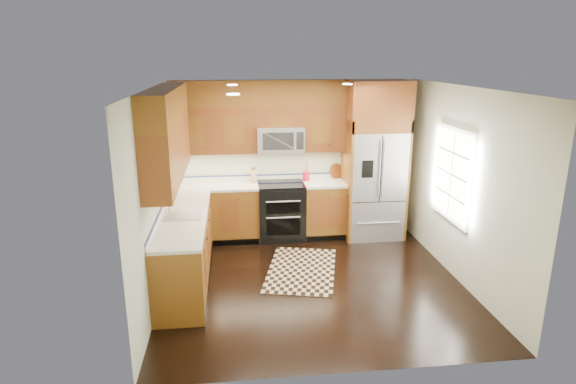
{
  "coord_description": "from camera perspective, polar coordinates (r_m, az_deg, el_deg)",
  "views": [
    {
      "loc": [
        -1.02,
        -5.93,
        2.99
      ],
      "look_at": [
        -0.26,
        0.6,
        1.11
      ],
      "focal_mm": 30.0,
      "sensor_mm": 36.0,
      "label": 1
    }
  ],
  "objects": [
    {
      "name": "wall_right",
      "position": [
        6.86,
        19.71,
        0.79
      ],
      "size": [
        0.02,
        4.0,
        2.6
      ],
      "primitive_type": "cube",
      "color": "silver",
      "rests_on": "ground"
    },
    {
      "name": "sink_faucet",
      "position": [
        6.51,
        -12.63,
        -2.27
      ],
      "size": [
        0.54,
        0.44,
        0.37
      ],
      "color": "#B2B2B7",
      "rests_on": "countertop"
    },
    {
      "name": "knife_block",
      "position": [
        8.04,
        -4.09,
        1.93
      ],
      "size": [
        0.1,
        0.13,
        0.25
      ],
      "color": "#A48650",
      "rests_on": "countertop"
    },
    {
      "name": "utensil_crock",
      "position": [
        8.09,
        2.16,
        2.14
      ],
      "size": [
        0.13,
        0.13,
        0.33
      ],
      "color": "#B4162D",
      "rests_on": "countertop"
    },
    {
      "name": "countertop",
      "position": [
        7.24,
        -6.91,
        -0.73
      ],
      "size": [
        2.86,
        3.01,
        0.04
      ],
      "color": "white",
      "rests_on": "base_cabinets"
    },
    {
      "name": "base_cabinets",
      "position": [
        7.29,
        -7.91,
        -4.56
      ],
      "size": [
        2.85,
        3.0,
        0.9
      ],
      "color": "brown",
      "rests_on": "ground"
    },
    {
      "name": "upper_cabinets",
      "position": [
        7.08,
        -7.72,
        8.03
      ],
      "size": [
        2.85,
        3.0,
        1.15
      ],
      "color": "brown",
      "rests_on": "ground"
    },
    {
      "name": "microwave",
      "position": [
        7.88,
        -0.95,
        6.28
      ],
      "size": [
        0.76,
        0.4,
        0.42
      ],
      "color": "#B2B2B7",
      "rests_on": "ground"
    },
    {
      "name": "refrigerator",
      "position": [
        8.08,
        10.21,
        3.71
      ],
      "size": [
        0.98,
        0.75,
        2.6
      ],
      "color": "#B2B2B7",
      "rests_on": "ground"
    },
    {
      "name": "window",
      "position": [
        7.0,
        18.91,
        2.0
      ],
      "size": [
        0.04,
        1.1,
        1.3
      ],
      "color": "white",
      "rests_on": "ground"
    },
    {
      "name": "cutting_board",
      "position": [
        8.31,
        5.7,
        1.71
      ],
      "size": [
        0.34,
        0.34,
        0.02
      ],
      "primitive_type": "cylinder",
      "rotation": [
        0.0,
        0.0,
        0.41
      ],
      "color": "brown",
      "rests_on": "countertop"
    },
    {
      "name": "ground",
      "position": [
        6.72,
        2.85,
        -10.46
      ],
      "size": [
        4.0,
        4.0,
        0.0
      ],
      "primitive_type": "plane",
      "color": "black",
      "rests_on": "ground"
    },
    {
      "name": "wall_left",
      "position": [
        6.24,
        -15.41,
        -0.31
      ],
      "size": [
        0.02,
        4.0,
        2.6
      ],
      "primitive_type": "cube",
      "color": "silver",
      "rests_on": "ground"
    },
    {
      "name": "range",
      "position": [
        8.04,
        -0.81,
        -2.27
      ],
      "size": [
        0.76,
        0.67,
        0.95
      ],
      "color": "black",
      "rests_on": "ground"
    },
    {
      "name": "wall_back",
      "position": [
        8.17,
        0.68,
        4.06
      ],
      "size": [
        4.0,
        0.02,
        2.6
      ],
      "primitive_type": "cube",
      "color": "silver",
      "rests_on": "ground"
    },
    {
      "name": "rug",
      "position": [
        7.02,
        1.62,
        -9.18
      ],
      "size": [
        1.27,
        1.74,
        0.01
      ],
      "primitive_type": "cube",
      "rotation": [
        0.0,
        0.0,
        -0.23
      ],
      "color": "black",
      "rests_on": "ground"
    }
  ]
}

